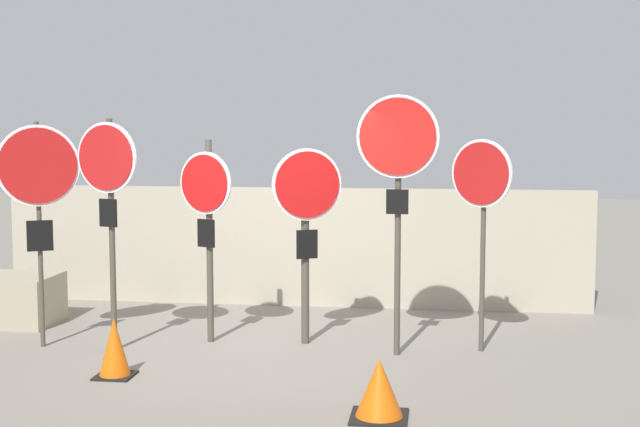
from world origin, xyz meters
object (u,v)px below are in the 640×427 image
at_px(stop_sign_0, 38,180).
at_px(stop_sign_3, 306,210).
at_px(stop_sign_1, 108,182).
at_px(stop_sign_2, 207,206).
at_px(traffic_cone_1, 114,348).
at_px(stop_sign_5, 482,190).
at_px(stop_sign_4, 398,162).
at_px(traffic_cone_0, 379,389).
at_px(storage_crate, 11,299).

distance_m(stop_sign_0, stop_sign_3, 2.83).
distance_m(stop_sign_0, stop_sign_1, 0.78).
bearing_deg(stop_sign_2, traffic_cone_1, -87.31).
distance_m(stop_sign_3, stop_sign_5, 1.85).
relative_size(stop_sign_4, traffic_cone_0, 5.40).
xyz_separation_m(stop_sign_3, traffic_cone_1, (-1.60, -1.48, -1.17)).
distance_m(stop_sign_2, storage_crate, 2.89).
relative_size(stop_sign_3, traffic_cone_1, 3.75).
bearing_deg(stop_sign_1, stop_sign_0, -166.91).
distance_m(stop_sign_0, stop_sign_2, 1.77).
distance_m(stop_sign_0, stop_sign_5, 4.61).
relative_size(traffic_cone_1, storage_crate, 0.54).
distance_m(stop_sign_2, stop_sign_4, 2.13).
height_order(stop_sign_3, storage_crate, stop_sign_3).
height_order(stop_sign_5, traffic_cone_1, stop_sign_5).
distance_m(stop_sign_0, traffic_cone_1, 2.13).
bearing_deg(stop_sign_3, stop_sign_5, -28.31).
xyz_separation_m(stop_sign_0, storage_crate, (-0.88, 1.04, -1.50)).
xyz_separation_m(stop_sign_1, stop_sign_3, (1.98, 0.57, -0.33)).
distance_m(stop_sign_4, stop_sign_5, 0.94).
height_order(stop_sign_1, stop_sign_4, stop_sign_4).
relative_size(stop_sign_1, stop_sign_4, 0.91).
relative_size(stop_sign_1, storage_crate, 2.31).
bearing_deg(stop_sign_1, stop_sign_5, 24.04).
height_order(stop_sign_4, stop_sign_5, stop_sign_4).
relative_size(stop_sign_0, stop_sign_5, 1.08).
xyz_separation_m(stop_sign_4, stop_sign_5, (0.85, 0.28, -0.29)).
distance_m(traffic_cone_1, storage_crate, 2.85).
xyz_separation_m(stop_sign_0, stop_sign_1, (0.78, -0.05, -0.01)).
height_order(stop_sign_1, traffic_cone_1, stop_sign_1).
height_order(stop_sign_1, stop_sign_5, stop_sign_1).
bearing_deg(storage_crate, stop_sign_5, -6.31).
bearing_deg(traffic_cone_1, stop_sign_0, 140.36).
height_order(stop_sign_1, storage_crate, stop_sign_1).
height_order(traffic_cone_1, storage_crate, storage_crate).
height_order(stop_sign_0, stop_sign_4, stop_sign_4).
bearing_deg(stop_sign_5, stop_sign_0, -141.45).
bearing_deg(stop_sign_0, stop_sign_1, -31.18).
bearing_deg(stop_sign_2, traffic_cone_0, -24.99).
bearing_deg(stop_sign_5, stop_sign_4, -128.71).
height_order(stop_sign_2, stop_sign_3, stop_sign_2).
bearing_deg(stop_sign_0, traffic_cone_1, -67.17).
bearing_deg(stop_sign_2, storage_crate, -169.72).
bearing_deg(stop_sign_2, stop_sign_1, -127.72).
xyz_separation_m(stop_sign_1, stop_sign_5, (3.81, 0.49, -0.08)).
distance_m(stop_sign_3, traffic_cone_1, 2.48).
bearing_deg(traffic_cone_1, stop_sign_5, 22.12).
bearing_deg(stop_sign_2, stop_sign_3, 26.78).
bearing_deg(traffic_cone_0, stop_sign_5, 68.43).
bearing_deg(stop_sign_5, stop_sign_1, -139.60).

